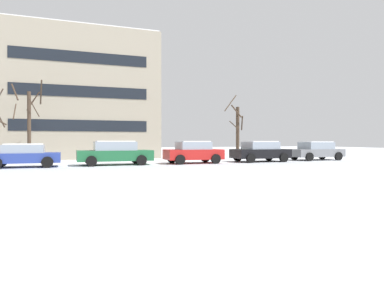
{
  "coord_description": "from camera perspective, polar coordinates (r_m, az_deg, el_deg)",
  "views": [
    {
      "loc": [
        -0.04,
        -12.86,
        1.55
      ],
      "look_at": [
        6.65,
        5.54,
        1.34
      ],
      "focal_mm": 32.59,
      "sensor_mm": 36.0,
      "label": 1
    }
  ],
  "objects": [
    {
      "name": "ground_plane",
      "position": [
        12.96,
        -19.76,
        -6.3
      ],
      "size": [
        120.0,
        120.0,
        0.0
      ],
      "primitive_type": "plane",
      "color": "white"
    },
    {
      "name": "road_surface",
      "position": [
        16.53,
        -19.81,
        -4.8
      ],
      "size": [
        80.0,
        9.18,
        0.0
      ],
      "color": "#B7BCC4",
      "rests_on": "ground"
    },
    {
      "name": "parked_car_blue",
      "position": [
        22.13,
        -25.8,
        -1.65
      ],
      "size": [
        3.93,
        2.06,
        1.36
      ],
      "color": "#283D93",
      "rests_on": "ground"
    },
    {
      "name": "parked_car_green",
      "position": [
        22.36,
        -12.49,
        -1.4
      ],
      "size": [
        4.58,
        2.07,
        1.52
      ],
      "color": "#1E6038",
      "rests_on": "ground"
    },
    {
      "name": "parked_car_red",
      "position": [
        23.38,
        0.22,
        -1.32
      ],
      "size": [
        3.8,
        2.07,
        1.5
      ],
      "color": "red",
      "rests_on": "ground"
    },
    {
      "name": "parked_car_black",
      "position": [
        25.62,
        11.12,
        -1.17
      ],
      "size": [
        4.09,
        2.15,
        1.49
      ],
      "color": "black",
      "rests_on": "ground"
    },
    {
      "name": "parked_car_gray",
      "position": [
        28.84,
        19.64,
        -1.03
      ],
      "size": [
        4.17,
        2.03,
        1.46
      ],
      "color": "slate",
      "rests_on": "ground"
    },
    {
      "name": "tree_far_mid",
      "position": [
        29.44,
        7.44,
        2.24
      ],
      "size": [
        1.61,
        1.75,
        5.49
      ],
      "color": "#423326",
      "rests_on": "ground"
    },
    {
      "name": "tree_far_left",
      "position": [
        26.86,
        -25.16,
        3.42
      ],
      "size": [
        2.11,
        2.08,
        5.72
      ],
      "color": "#423326",
      "rests_on": "ground"
    },
    {
      "name": "building_far_left",
      "position": [
        33.43,
        -17.93,
        7.33
      ],
      "size": [
        13.08,
        8.43,
        10.95
      ],
      "color": "#9E937F",
      "rests_on": "ground"
    }
  ]
}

